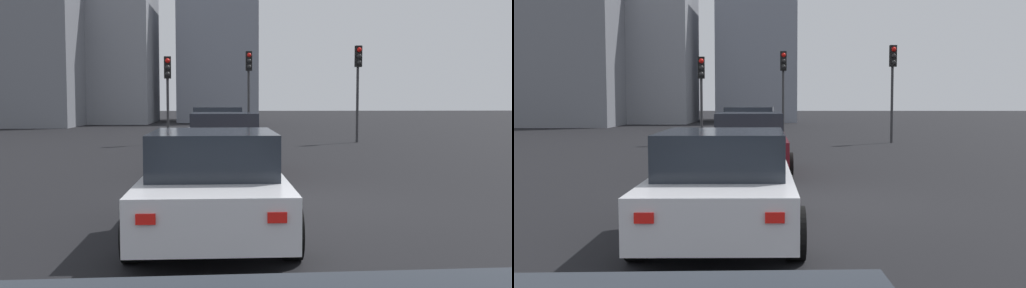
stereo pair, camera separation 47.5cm
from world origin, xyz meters
TOP-DOWN VIEW (x-y plane):
  - ground_plane at (0.00, 0.00)m, footprint 160.00×160.00m
  - car_silver_right_lead at (10.35, 1.64)m, footprint 4.40×2.19m
  - car_maroon_right_second at (4.41, 1.46)m, footprint 4.22×2.09m
  - car_white_right_third at (-2.38, 1.60)m, footprint 4.54×2.11m
  - traffic_light_near_left at (17.22, 0.32)m, footprint 0.32×0.30m
  - traffic_light_near_right at (14.59, -4.24)m, footprint 0.32×0.29m
  - traffic_light_far_left at (14.09, 3.79)m, footprint 0.33×0.31m
  - building_facade_left at (39.83, 2.00)m, footprint 9.08×6.35m
  - building_facade_center at (36.37, 10.00)m, footprint 8.13×6.01m
  - building_facade_right at (33.23, 16.00)m, footprint 12.10×9.36m

SIDE VIEW (x-z plane):
  - ground_plane at x=0.00m, z-range -0.20..0.00m
  - car_white_right_third at x=-2.38m, z-range -0.02..1.43m
  - car_maroon_right_second at x=4.41m, z-range -0.03..1.51m
  - car_silver_right_lead at x=10.35m, z-range -0.03..1.56m
  - traffic_light_far_left at x=14.09m, z-range 0.80..4.41m
  - traffic_light_near_left at x=17.22m, z-range 0.89..4.97m
  - traffic_light_near_right at x=14.59m, z-range 0.90..5.03m
  - building_facade_right at x=33.23m, z-range 0.00..10.46m
  - building_facade_center at x=36.37m, z-range 0.00..10.86m
  - building_facade_left at x=39.83m, z-range 0.00..11.72m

